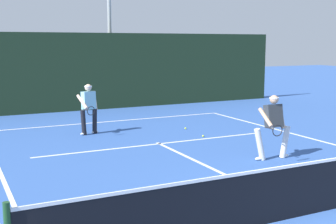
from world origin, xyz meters
The scene contains 10 objects.
ground_plane centered at (0.00, 0.00, 0.00)m, with size 80.00×80.00×0.00m, color #3257A1.
court_line_baseline_far centered at (0.00, 10.55, 0.00)m, with size 9.28×0.10×0.01m, color white.
court_line_service centered at (0.00, 6.23, 0.00)m, with size 7.56×0.10×0.01m, color white.
court_line_centre centered at (0.00, 3.20, 0.00)m, with size 0.10×6.40×0.01m, color white.
tennis_net centered at (0.00, 0.00, 0.50)m, with size 10.17×0.09×1.05m.
player_near centered at (1.89, 3.32, 0.93)m, with size 1.11×0.90×1.69m.
player_far centered at (-1.49, 8.55, 0.92)m, with size 0.71×0.93×1.67m.
tennis_ball centered at (1.79, 7.89, 0.03)m, with size 0.07×0.07×0.07m, color #D1E033.
tennis_ball_extra centered at (1.67, 6.49, 0.03)m, with size 0.07×0.07×0.07m, color #D1E033.
back_fence_windscreen centered at (0.00, 13.84, 1.73)m, with size 19.77×0.12×3.45m, color #1D311D.
Camera 1 is at (-5.58, -5.65, 3.01)m, focal length 47.72 mm.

